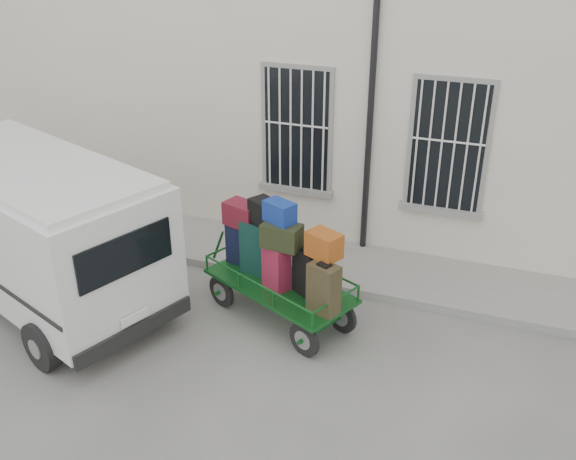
{
  "coord_description": "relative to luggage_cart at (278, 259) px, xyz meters",
  "views": [
    {
      "loc": [
        3.31,
        -7.59,
        5.81
      ],
      "look_at": [
        0.15,
        1.0,
        1.24
      ],
      "focal_mm": 40.0,
      "sensor_mm": 36.0,
      "label": 1
    }
  ],
  "objects": [
    {
      "name": "building",
      "position": [
        -0.21,
        5.11,
        1.96
      ],
      "size": [
        24.0,
        5.15,
        6.0
      ],
      "color": "beige",
      "rests_on": "ground"
    },
    {
      "name": "ground",
      "position": [
        -0.21,
        -0.38,
        -1.04
      ],
      "size": [
        80.0,
        80.0,
        0.0
      ],
      "primitive_type": "plane",
      "color": "#60605B",
      "rests_on": "ground"
    },
    {
      "name": "van",
      "position": [
        -3.75,
        -0.83,
        0.35
      ],
      "size": [
        5.2,
        3.6,
        2.44
      ],
      "rotation": [
        0.0,
        0.0,
        -0.37
      ],
      "color": "silver",
      "rests_on": "ground"
    },
    {
      "name": "luggage_cart",
      "position": [
        0.0,
        0.0,
        0.0
      ],
      "size": [
        2.81,
        1.99,
        2.03
      ],
      "rotation": [
        0.0,
        0.0,
        -0.43
      ],
      "color": "black",
      "rests_on": "ground"
    },
    {
      "name": "sidewalk",
      "position": [
        -0.21,
        1.82,
        -0.97
      ],
      "size": [
        24.0,
        1.7,
        0.15
      ],
      "primitive_type": "cube",
      "color": "gray",
      "rests_on": "ground"
    }
  ]
}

